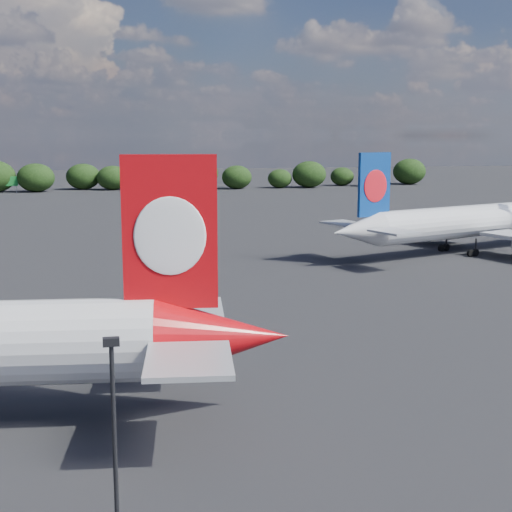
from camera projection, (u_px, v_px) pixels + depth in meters
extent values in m
plane|color=black|center=(50.00, 261.00, 90.09)|extent=(500.00, 500.00, 0.00)
cone|color=#BC090F|center=(222.00, 337.00, 39.52)|extent=(7.94, 5.55, 4.63)
cube|color=#BC090F|center=(170.00, 232.00, 38.28)|extent=(5.11, 1.12, 8.33)
ellipsoid|color=white|center=(170.00, 236.00, 38.03)|extent=(3.88, 0.69, 4.26)
ellipsoid|color=white|center=(170.00, 235.00, 38.58)|extent=(3.88, 0.69, 4.26)
cube|color=#ACAFB4|center=(189.00, 360.00, 34.29)|extent=(4.85, 6.05, 0.28)
cube|color=#ACAFB4|center=(189.00, 310.00, 44.29)|extent=(4.85, 6.05, 0.28)
cylinder|color=silver|center=(471.00, 221.00, 96.19)|extent=(32.35, 14.56, 4.30)
cone|color=silver|center=(357.00, 231.00, 86.02)|extent=(7.90, 6.28, 4.30)
cube|color=navy|center=(374.00, 185.00, 86.43)|extent=(4.62, 1.93, 7.74)
ellipsoid|color=red|center=(376.00, 186.00, 86.23)|extent=(3.48, 1.32, 3.96)
ellipsoid|color=red|center=(373.00, 186.00, 86.67)|extent=(3.48, 1.32, 3.96)
cube|color=#ACAFB4|center=(394.00, 232.00, 82.86)|extent=(5.32, 6.13, 0.26)
cube|color=#ACAFB4|center=(343.00, 223.00, 90.83)|extent=(5.32, 6.13, 0.26)
cube|color=#ACAFB4|center=(421.00, 222.00, 106.71)|extent=(10.82, 18.10, 0.47)
cylinder|color=#ACAFB4|center=(450.00, 232.00, 104.16)|extent=(4.82, 3.58, 2.32)
cube|color=#ACAFB4|center=(450.00, 228.00, 104.06)|extent=(1.88, 0.85, 1.03)
cylinder|color=black|center=(476.00, 246.00, 93.63)|extent=(0.31, 0.31, 2.15)
cylinder|color=black|center=(475.00, 253.00, 93.77)|extent=(1.02, 0.67, 0.95)
cylinder|color=black|center=(470.00, 253.00, 93.28)|extent=(1.02, 0.67, 0.95)
cylinder|color=black|center=(446.00, 242.00, 97.98)|extent=(0.31, 0.31, 2.15)
cylinder|color=black|center=(446.00, 247.00, 98.11)|extent=(1.02, 0.67, 0.95)
cylinder|color=black|center=(441.00, 248.00, 97.63)|extent=(1.02, 0.67, 0.95)
cylinder|color=black|center=(116.00, 471.00, 24.23)|extent=(0.16, 0.16, 8.83)
cube|color=black|center=(111.00, 342.00, 23.46)|extent=(0.55, 0.30, 0.28)
cube|color=#156D26|center=(7.00, 181.00, 197.23)|extent=(6.00, 0.30, 2.60)
cylinder|color=#989BA0|center=(16.00, 189.00, 198.14)|extent=(0.20, 0.20, 2.00)
cube|color=yellow|center=(116.00, 176.00, 209.37)|extent=(5.00, 0.30, 3.00)
cylinder|color=#989BA0|center=(116.00, 185.00, 209.83)|extent=(0.30, 0.30, 2.50)
ellipsoid|color=black|center=(36.00, 178.00, 199.93)|extent=(10.43, 8.82, 8.02)
ellipsoid|color=black|center=(83.00, 177.00, 209.26)|extent=(9.88, 8.36, 7.60)
ellipsoid|color=black|center=(113.00, 178.00, 207.73)|extent=(9.18, 7.77, 7.06)
ellipsoid|color=black|center=(156.00, 175.00, 207.46)|extent=(11.18, 9.46, 8.60)
ellipsoid|color=black|center=(199.00, 173.00, 212.65)|extent=(11.93, 10.09, 9.17)
ellipsoid|color=black|center=(237.00, 177.00, 211.89)|extent=(9.03, 7.64, 6.95)
ellipsoid|color=black|center=(280.00, 179.00, 215.46)|extent=(7.41, 6.27, 5.70)
ellipsoid|color=black|center=(309.00, 174.00, 216.60)|extent=(10.48, 8.86, 8.06)
ellipsoid|color=black|center=(342.00, 176.00, 225.80)|extent=(7.53, 6.37, 5.79)
ellipsoid|color=black|center=(374.00, 175.00, 222.98)|extent=(9.35, 7.91, 7.20)
ellipsoid|color=black|center=(409.00, 171.00, 231.46)|extent=(10.82, 9.15, 8.32)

